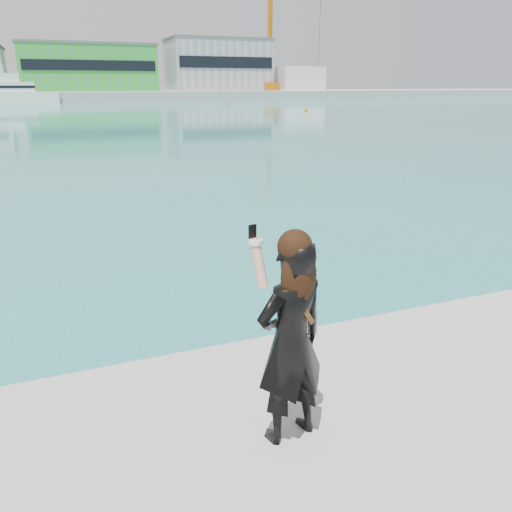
# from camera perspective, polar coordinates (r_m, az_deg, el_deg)

# --- Properties ---
(ground) EXTENTS (500.00, 500.00, 0.00)m
(ground) POSITION_cam_1_polar(r_m,az_deg,el_deg) (5.13, 1.00, -22.87)
(ground) COLOR teal
(ground) RESTS_ON ground
(far_quay) EXTENTS (320.00, 40.00, 2.00)m
(far_quay) POSITION_cam_1_polar(r_m,az_deg,el_deg) (133.55, -21.93, 16.66)
(far_quay) COLOR #9E9E99
(far_quay) RESTS_ON ground
(warehouse_green) EXTENTS (30.60, 16.36, 10.50)m
(warehouse_green) POSITION_cam_1_polar(r_m,az_deg,el_deg) (131.90, -18.60, 19.74)
(warehouse_green) COLOR green
(warehouse_green) RESTS_ON far_quay
(warehouse_grey_right) EXTENTS (25.50, 15.35, 12.50)m
(warehouse_grey_right) POSITION_cam_1_polar(r_m,az_deg,el_deg) (137.97, -4.38, 20.95)
(warehouse_grey_right) COLOR gray
(warehouse_grey_right) RESTS_ON far_quay
(ancillary_shed) EXTENTS (12.00, 10.00, 6.00)m
(ancillary_shed) POSITION_cam_1_polar(r_m,az_deg,el_deg) (144.25, 4.79, 19.55)
(ancillary_shed) COLOR silver
(ancillary_shed) RESTS_ON far_quay
(dock_crane) EXTENTS (23.00, 4.00, 24.00)m
(dock_crane) POSITION_cam_1_polar(r_m,az_deg,el_deg) (137.41, 2.11, 23.84)
(dock_crane) COLOR #C56F0B
(dock_crane) RESTS_ON far_quay
(flagpole_right) EXTENTS (1.28, 0.16, 8.00)m
(flagpole_right) POSITION_cam_1_polar(r_m,az_deg,el_deg) (126.77, -11.59, 20.04)
(flagpole_right) COLOR silver
(flagpole_right) RESTS_ON far_quay
(motor_yacht) EXTENTS (15.63, 4.51, 7.27)m
(motor_yacht) POSITION_cam_1_polar(r_m,az_deg,el_deg) (114.12, -25.93, 16.50)
(motor_yacht) COLOR white
(motor_yacht) RESTS_ON ground
(buoy_near) EXTENTS (0.50, 0.50, 0.50)m
(buoy_near) POSITION_cam_1_polar(r_m,az_deg,el_deg) (72.33, 5.70, 16.19)
(buoy_near) COLOR orange
(buoy_near) RESTS_ON ground
(woman) EXTENTS (0.65, 0.50, 1.71)m
(woman) POSITION_cam_1_polar(r_m,az_deg,el_deg) (3.72, 4.03, -9.19)
(woman) COLOR black
(woman) RESTS_ON near_quay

